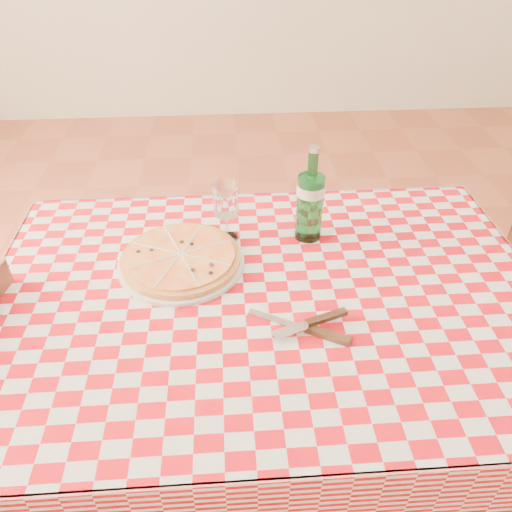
{
  "coord_description": "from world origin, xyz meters",
  "views": [
    {
      "loc": [
        -0.08,
        -0.86,
        1.52
      ],
      "look_at": [
        -0.02,
        0.06,
        0.82
      ],
      "focal_mm": 35.0,
      "sensor_mm": 36.0,
      "label": 1
    }
  ],
  "objects_px": {
    "pizza_plate": "(181,258)",
    "wine_glass": "(226,212)",
    "water_bottle": "(311,194)",
    "dining_table": "(266,322)"
  },
  "relations": [
    {
      "from": "wine_glass",
      "to": "water_bottle",
      "type": "bearing_deg",
      "value": -1.05
    },
    {
      "from": "pizza_plate",
      "to": "wine_glass",
      "type": "height_order",
      "value": "wine_glass"
    },
    {
      "from": "pizza_plate",
      "to": "wine_glass",
      "type": "relative_size",
      "value": 1.92
    },
    {
      "from": "dining_table",
      "to": "pizza_plate",
      "type": "xyz_separation_m",
      "value": [
        -0.2,
        0.12,
        0.12
      ]
    },
    {
      "from": "water_bottle",
      "to": "wine_glass",
      "type": "bearing_deg",
      "value": 178.95
    },
    {
      "from": "water_bottle",
      "to": "pizza_plate",
      "type": "bearing_deg",
      "value": -163.27
    },
    {
      "from": "dining_table",
      "to": "water_bottle",
      "type": "bearing_deg",
      "value": 59.29
    },
    {
      "from": "dining_table",
      "to": "pizza_plate",
      "type": "height_order",
      "value": "pizza_plate"
    },
    {
      "from": "water_bottle",
      "to": "wine_glass",
      "type": "xyz_separation_m",
      "value": [
        -0.21,
        0.0,
        -0.05
      ]
    },
    {
      "from": "dining_table",
      "to": "pizza_plate",
      "type": "distance_m",
      "value": 0.26
    }
  ]
}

